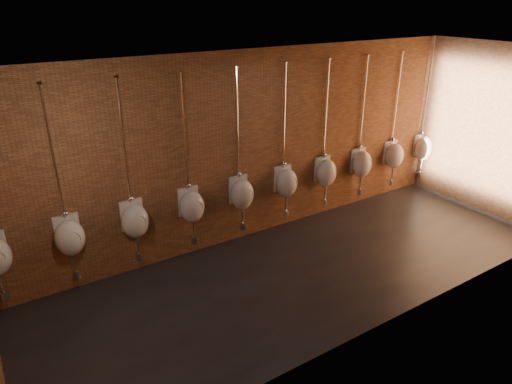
% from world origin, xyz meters
% --- Properties ---
extents(ground, '(8.50, 8.50, 0.00)m').
position_xyz_m(ground, '(0.00, 0.00, 0.00)').
color(ground, black).
rests_on(ground, ground).
extents(room_shell, '(8.54, 3.04, 3.22)m').
position_xyz_m(room_shell, '(0.00, 0.00, 2.01)').
color(room_shell, black).
rests_on(room_shell, ground).
extents(urinal_1, '(0.42, 0.37, 2.72)m').
position_xyz_m(urinal_1, '(-3.15, 1.36, 0.91)').
color(urinal_1, silver).
rests_on(urinal_1, ground).
extents(urinal_2, '(0.42, 0.37, 2.72)m').
position_xyz_m(urinal_2, '(-2.23, 1.36, 0.91)').
color(urinal_2, silver).
rests_on(urinal_2, ground).
extents(urinal_3, '(0.42, 0.37, 2.72)m').
position_xyz_m(urinal_3, '(-1.31, 1.36, 0.91)').
color(urinal_3, silver).
rests_on(urinal_3, ground).
extents(urinal_4, '(0.42, 0.37, 2.72)m').
position_xyz_m(urinal_4, '(-0.40, 1.36, 0.91)').
color(urinal_4, silver).
rests_on(urinal_4, ground).
extents(urinal_5, '(0.42, 0.37, 2.72)m').
position_xyz_m(urinal_5, '(0.52, 1.36, 0.91)').
color(urinal_5, silver).
rests_on(urinal_5, ground).
extents(urinal_6, '(0.42, 0.37, 2.72)m').
position_xyz_m(urinal_6, '(1.44, 1.36, 0.91)').
color(urinal_6, silver).
rests_on(urinal_6, ground).
extents(urinal_7, '(0.42, 0.37, 2.72)m').
position_xyz_m(urinal_7, '(2.35, 1.36, 0.91)').
color(urinal_7, silver).
rests_on(urinal_7, ground).
extents(urinal_8, '(0.42, 0.37, 2.72)m').
position_xyz_m(urinal_8, '(3.27, 1.36, 0.91)').
color(urinal_8, silver).
rests_on(urinal_8, ground).
extents(urinal_9, '(0.42, 0.37, 2.72)m').
position_xyz_m(urinal_9, '(4.19, 1.36, 0.91)').
color(urinal_9, silver).
rests_on(urinal_9, ground).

